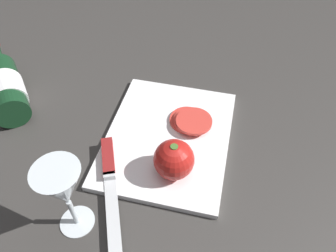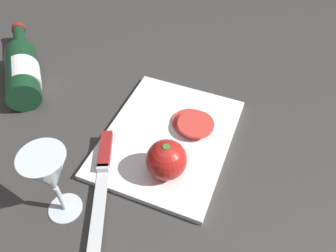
# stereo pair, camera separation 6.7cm
# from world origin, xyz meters

# --- Properties ---
(ground_plane) EXTENTS (3.00, 3.00, 0.00)m
(ground_plane) POSITION_xyz_m (0.00, 0.00, 0.00)
(ground_plane) COLOR #383533
(cutting_board) EXTENTS (0.32, 0.26, 0.01)m
(cutting_board) POSITION_xyz_m (0.02, -0.03, 0.01)
(cutting_board) COLOR white
(cutting_board) RESTS_ON ground_plane
(wine_bottle) EXTENTS (0.27, 0.25, 0.08)m
(wine_bottle) POSITION_xyz_m (-0.02, -0.43, 0.04)
(wine_bottle) COLOR #14381E
(wine_bottle) RESTS_ON ground_plane
(wine_glass) EXTENTS (0.07, 0.07, 0.16)m
(wine_glass) POSITION_xyz_m (0.24, -0.14, 0.11)
(wine_glass) COLOR silver
(wine_glass) RESTS_ON ground_plane
(whole_tomato) EXTENTS (0.08, 0.08, 0.08)m
(whole_tomato) POSITION_xyz_m (0.11, -0.00, 0.05)
(whole_tomato) COLOR red
(whole_tomato) RESTS_ON cutting_board
(knife) EXTENTS (0.25, 0.13, 0.01)m
(knife) POSITION_xyz_m (0.14, -0.12, 0.02)
(knife) COLOR silver
(knife) RESTS_ON cutting_board
(tomato_slice_stack_near) EXTENTS (0.09, 0.09, 0.02)m
(tomato_slice_stack_near) POSITION_xyz_m (-0.02, 0.01, 0.02)
(tomato_slice_stack_near) COLOR #D63D33
(tomato_slice_stack_near) RESTS_ON cutting_board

